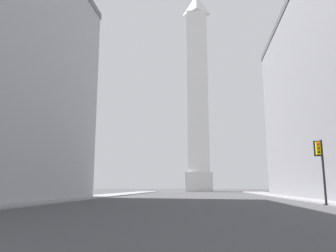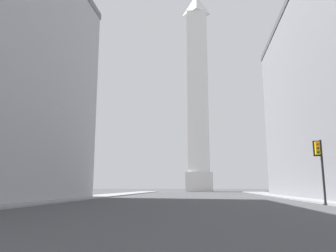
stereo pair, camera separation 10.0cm
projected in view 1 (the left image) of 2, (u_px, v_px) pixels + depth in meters
sidewalk_left at (66, 199)px, 37.02m from camera, size 5.00×113.69×0.15m
sidewalk_right at (325, 200)px, 33.96m from camera, size 5.00×113.69×0.15m
obelisk at (198, 92)px, 100.16m from camera, size 7.74×7.74×62.45m
traffic_light_mid_right at (321, 162)px, 27.27m from camera, size 0.78×0.50×5.36m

